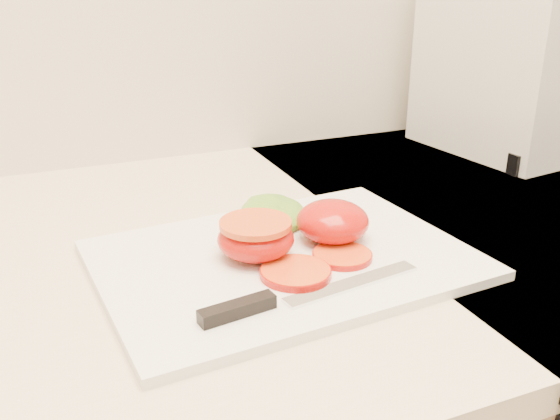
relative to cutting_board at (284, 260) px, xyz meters
name	(u,v)px	position (x,y,z in m)	size (l,w,h in m)	color
cutting_board	(284,260)	(0.00, 0.00, 0.00)	(0.36, 0.26, 0.01)	white
tomato_half_dome	(333,221)	(0.06, 0.01, 0.03)	(0.08, 0.08, 0.04)	red
tomato_half_cut	(256,237)	(-0.03, 0.01, 0.03)	(0.08, 0.08, 0.04)	red
tomato_slice_0	(296,272)	(-0.01, -0.04, 0.01)	(0.06, 0.06, 0.01)	#D44418
tomato_slice_1	(342,255)	(0.05, -0.03, 0.01)	(0.06, 0.06, 0.01)	#D44418
lettuce_leaf_0	(275,213)	(0.02, 0.08, 0.02)	(0.10, 0.07, 0.02)	#74AC2D
knife	(285,298)	(-0.04, -0.08, 0.01)	(0.22, 0.04, 0.01)	silver
appliance	(517,52)	(0.49, 0.24, 0.15)	(0.20, 0.25, 0.30)	silver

